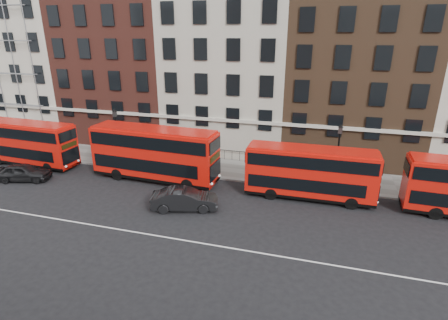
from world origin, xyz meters
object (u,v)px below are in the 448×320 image
(car_front, at_px, (185,199))
(bus_c, at_px, (310,172))
(bus_b, at_px, (154,153))
(car_rear, at_px, (23,172))
(bus_a, at_px, (27,142))

(car_front, bearing_deg, bus_c, -79.79)
(bus_b, relative_size, car_rear, 2.48)
(bus_c, distance_m, car_front, 9.80)
(car_rear, distance_m, car_front, 15.70)
(bus_a, xyz_separation_m, bus_c, (26.88, -0.00, -0.09))
(bus_a, distance_m, car_rear, 4.54)
(bus_c, relative_size, car_rear, 2.16)
(bus_a, bearing_deg, bus_c, 2.77)
(bus_c, xyz_separation_m, car_front, (-8.62, -4.43, -1.41))
(bus_c, relative_size, car_front, 2.02)
(car_rear, bearing_deg, bus_b, -88.68)
(bus_a, distance_m, car_front, 18.84)
(bus_b, distance_m, car_rear, 11.73)
(car_rear, bearing_deg, bus_c, -97.77)
(bus_b, xyz_separation_m, car_front, (4.58, -4.43, -1.73))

